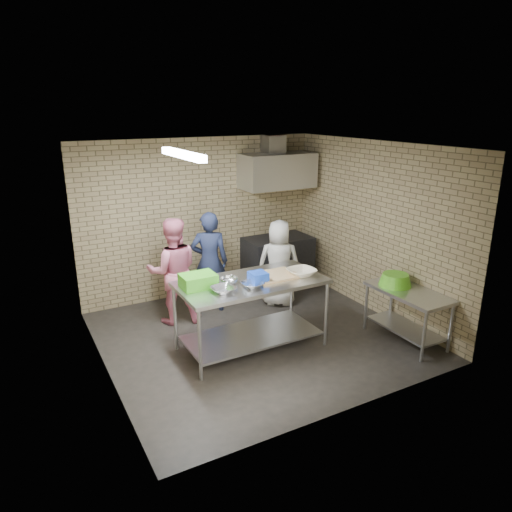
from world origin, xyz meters
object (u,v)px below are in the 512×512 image
Objects in this scene: side_counter at (406,315)px; stove at (278,261)px; prep_table at (251,314)px; bottle_red at (274,173)px; green_crate at (198,281)px; woman_white at (279,263)px; man_navy at (210,262)px; woman_pink at (173,271)px; blue_tub at (258,277)px; green_basin at (395,280)px; bottle_green at (293,173)px.

stove reaches higher than side_counter.
prep_table is 10.87× the size of bottle_red.
prep_table is at bearing -9.73° from green_crate.
woman_white reaches higher than green_crate.
prep_table is 1.48m from man_navy.
green_crate is at bearing 170.27° from prep_table.
stove is 2.94m from green_crate.
green_crate is 1.21m from woman_pink.
woman_white is at bearing 114.81° from side_counter.
woman_white is at bearing -174.04° from man_navy.
bottle_red is at bearing 54.96° from blue_tub.
green_crate is (-0.70, 0.12, 0.58)m from prep_table.
side_counter is 3.45m from woman_pink.
green_basin is 3.07× the size of bottle_green.
green_crate reaches higher than prep_table.
bottle_red is 0.40m from bottle_green.
man_navy is at bearing 61.42° from green_crate.
prep_table is 2.45m from stove.
blue_tub is at bearing -63.43° from prep_table.
bottle_red is (0.05, 0.24, 1.58)m from stove.
green_crate is 2.80m from green_basin.
woman_white is at bearing -116.27° from bottle_red.
woman_white is (-0.46, -0.79, 0.27)m from stove.
blue_tub is (0.75, -0.22, -0.02)m from green_crate.
woman_white is (1.06, 1.20, -0.33)m from blue_tub.
man_navy reaches higher than side_counter.
woman_pink is (-2.20, -0.59, 0.37)m from stove.
man_navy is (-1.98, 2.05, -0.02)m from green_basin.
man_navy is at bearing -163.74° from stove.
woman_white reaches higher than prep_table.
man_navy reaches higher than green_basin.
woman_white is at bearing -131.44° from bottle_green.
side_counter is (2.01, -0.86, -0.11)m from prep_table.
green_basin is (1.94, -0.51, -0.21)m from blue_tub.
bottle_red is (1.56, 2.23, 0.98)m from blue_tub.
man_navy is (-0.03, 1.54, -0.23)m from blue_tub.
blue_tub reaches higher than stove.
bottle_green is 0.09× the size of man_navy.
green_basin is (-0.02, 0.25, 0.46)m from side_counter.
stove is at bearing 99.76° from green_basin.
man_navy is at bearing 130.95° from side_counter.
side_counter is at bearing 145.11° from woman_white.
woman_pink reaches higher than woman_white.
woman_pink is (0.06, 1.18, -0.25)m from green_crate.
side_counter is 2.97m from green_crate.
bottle_green is (1.96, 2.23, 0.97)m from blue_tub.
side_counter is 2.76× the size of green_crate.
blue_tub reaches higher than green_basin.
bottle_green reaches higher than prep_table.
blue_tub is at bearing -125.04° from bottle_red.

